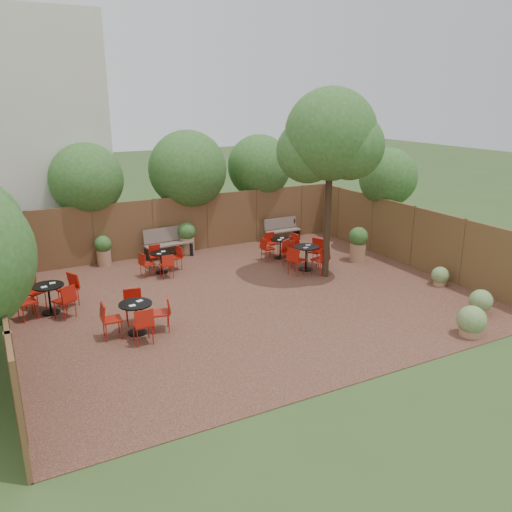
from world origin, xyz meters
TOP-DOWN VIEW (x-y plane):
  - ground at (0.00, 0.00)m, footprint 80.00×80.00m
  - courtyard_paving at (0.00, 0.00)m, footprint 12.00×10.00m
  - fence_back at (0.00, 5.00)m, footprint 12.00×0.08m
  - fence_left at (-6.00, 0.00)m, footprint 0.08×10.00m
  - fence_right at (6.00, 0.00)m, footprint 0.08×10.00m
  - neighbour_building at (-4.50, 8.00)m, footprint 5.00×4.00m
  - overhang_foliage at (-2.07, 2.73)m, footprint 15.69×10.89m
  - courtyard_tree at (2.95, 0.44)m, footprint 2.79×2.69m
  - park_bench_left at (-0.69, 4.63)m, footprint 1.68×0.67m
  - park_bench_right at (3.85, 4.62)m, footprint 1.41×0.47m
  - bistro_tables at (-1.00, 1.32)m, footprint 9.31×5.39m
  - planters at (-0.64, 3.58)m, footprint 10.97×4.08m
  - low_shrubs at (4.37, -3.71)m, footprint 2.52×3.36m

SIDE VIEW (x-z plane):
  - ground at x=0.00m, z-range 0.00..0.00m
  - courtyard_paving at x=0.00m, z-range 0.00..0.02m
  - low_shrubs at x=4.37m, z-range -0.03..0.70m
  - bistro_tables at x=-1.00m, z-range 0.00..0.89m
  - park_bench_right at x=3.85m, z-range 0.03..0.90m
  - park_bench_left at x=-0.69m, z-range 0.03..1.05m
  - planters at x=-0.64m, z-range 0.04..1.20m
  - fence_back at x=0.00m, z-range 0.00..2.00m
  - fence_left at x=-6.00m, z-range 0.00..2.00m
  - fence_right at x=6.00m, z-range 0.00..2.00m
  - overhang_foliage at x=-2.07m, z-range 1.36..4.14m
  - neighbour_building at x=-4.50m, z-range 0.00..8.00m
  - courtyard_tree at x=2.95m, z-range 1.32..6.94m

